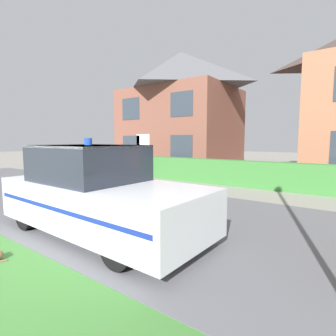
# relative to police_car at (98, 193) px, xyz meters

# --- Properties ---
(road_strip) EXTENTS (28.00, 5.46, 0.01)m
(road_strip) POSITION_rel_police_car_xyz_m (0.07, 1.54, -0.75)
(road_strip) COLOR #5B5B60
(road_strip) RESTS_ON ground
(garden_hedge) EXTENTS (12.95, 0.51, 0.98)m
(garden_hedge) POSITION_rel_police_car_xyz_m (0.09, 6.46, -0.27)
(garden_hedge) COLOR #3D7F38
(garden_hedge) RESTS_ON ground
(police_car) EXTENTS (4.30, 1.86, 1.77)m
(police_car) POSITION_rel_police_car_xyz_m (0.00, 0.00, 0.00)
(police_car) COLOR black
(police_car) RESTS_ON road_strip
(house_left) EXTENTS (7.02, 5.66, 7.32)m
(house_left) POSITION_rel_police_car_xyz_m (-5.59, 11.31, 2.98)
(house_left) COLOR brown
(house_left) RESTS_ON ground
(wheelie_bin) EXTENTS (0.73, 0.70, 1.10)m
(wheelie_bin) POSITION_rel_police_car_xyz_m (-4.22, 6.05, -0.20)
(wheelie_bin) COLOR black
(wheelie_bin) RESTS_ON ground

